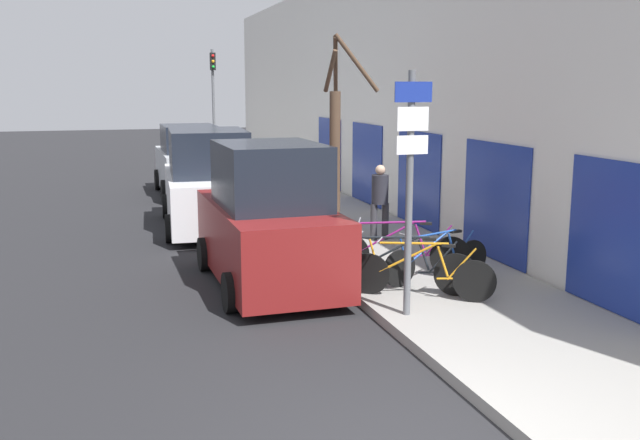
% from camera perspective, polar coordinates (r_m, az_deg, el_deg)
% --- Properties ---
extents(ground_plane, '(80.00, 80.00, 0.00)m').
position_cam_1_polar(ground_plane, '(17.16, -7.82, -0.56)').
color(ground_plane, black).
extents(sidewalk_curb, '(3.20, 32.00, 0.15)m').
position_cam_1_polar(sidewalk_curb, '(20.37, -1.85, 1.54)').
color(sidewalk_curb, gray).
rests_on(sidewalk_curb, ground).
extents(building_facade, '(0.23, 32.00, 6.50)m').
position_cam_1_polar(building_facade, '(20.56, 2.94, 10.40)').
color(building_facade, silver).
rests_on(building_facade, ground).
extents(signpost, '(0.53, 0.12, 3.38)m').
position_cam_1_polar(signpost, '(9.78, 7.21, 3.14)').
color(signpost, '#595B60').
rests_on(signpost, sidewalk_curb).
extents(bicycle_0, '(1.90, 1.24, 0.89)m').
position_cam_1_polar(bicycle_0, '(10.89, 8.08, -4.28)').
color(bicycle_0, black).
rests_on(bicycle_0, sidewalk_curb).
extents(bicycle_1, '(2.05, 1.13, 0.92)m').
position_cam_1_polar(bicycle_1, '(11.12, 6.58, -3.86)').
color(bicycle_1, black).
rests_on(bicycle_1, sidewalk_curb).
extents(bicycle_2, '(2.08, 0.59, 0.84)m').
position_cam_1_polar(bicycle_2, '(11.88, 9.34, -3.14)').
color(bicycle_2, black).
rests_on(bicycle_2, sidewalk_curb).
extents(bicycle_3, '(2.22, 0.99, 0.96)m').
position_cam_1_polar(bicycle_3, '(12.11, 6.38, -2.57)').
color(bicycle_3, black).
rests_on(bicycle_3, sidewalk_curb).
extents(parked_car_0, '(2.03, 4.16, 2.41)m').
position_cam_1_polar(parked_car_0, '(11.88, -4.12, -0.25)').
color(parked_car_0, maroon).
rests_on(parked_car_0, ground).
extents(parked_car_1, '(2.31, 4.81, 2.33)m').
position_cam_1_polar(parked_car_1, '(16.93, -8.92, 2.82)').
color(parked_car_1, silver).
rests_on(parked_car_1, ground).
extents(parked_car_2, '(1.95, 4.36, 2.15)m').
position_cam_1_polar(parked_car_2, '(22.26, -10.40, 4.50)').
color(parked_car_2, '#B2B7BC').
rests_on(parked_car_2, ground).
extents(pedestrian_near, '(0.41, 0.35, 1.57)m').
position_cam_1_polar(pedestrian_near, '(14.82, 4.82, 1.87)').
color(pedestrian_near, '#333338').
rests_on(pedestrian_near, sidewalk_curb).
extents(street_tree, '(0.98, 1.19, 4.15)m').
position_cam_1_polar(street_tree, '(13.91, 1.29, 5.29)').
color(street_tree, '#4C3828').
rests_on(street_tree, sidewalk_curb).
extents(traffic_light, '(0.20, 0.30, 4.50)m').
position_cam_1_polar(traffic_light, '(27.52, -8.53, 10.00)').
color(traffic_light, '#595B60').
rests_on(traffic_light, sidewalk_curb).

